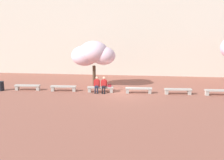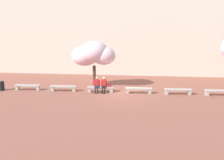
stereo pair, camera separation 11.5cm
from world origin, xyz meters
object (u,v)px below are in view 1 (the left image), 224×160
object	(u,v)px
stone_bench_near_east	(139,89)
trash_bin	(1,86)
handbag	(109,85)
stone_bench_west_end	(27,87)
stone_bench_center	(100,88)
stone_bench_far_east	(219,92)
stone_bench_near_west	(63,87)
person_seated_left	(97,84)
stone_bench_east_end	(178,90)
cherry_tree_main	(93,54)
person_seated_right	(104,84)

from	to	relation	value
stone_bench_near_east	trash_bin	xyz separation A→B (m)	(-11.45, -0.36, 0.08)
handbag	trash_bin	bearing A→B (deg)	-177.62
stone_bench_west_end	stone_bench_center	distance (m)	6.22
stone_bench_west_end	stone_bench_center	size ratio (longest dim) A/B	1.00
stone_bench_center	handbag	size ratio (longest dim) A/B	6.34
stone_bench_center	stone_bench_far_east	size ratio (longest dim) A/B	1.00
stone_bench_near_west	stone_bench_near_east	bearing A→B (deg)	0.00
stone_bench_center	handbag	distance (m)	0.80
trash_bin	person_seated_left	bearing A→B (deg)	2.21
person_seated_left	handbag	world-z (taller)	person_seated_left
stone_bench_far_east	stone_bench_center	bearing A→B (deg)	180.00
stone_bench_far_east	person_seated_left	size ratio (longest dim) A/B	1.67
stone_bench_west_end	stone_bench_east_end	xyz separation A→B (m)	(12.45, 0.00, 0.00)
person_seated_left	cherry_tree_main	size ratio (longest dim) A/B	0.32
stone_bench_center	person_seated_left	distance (m)	0.49
stone_bench_near_west	stone_bench_far_east	xyz separation A→B (m)	(12.45, 0.00, 0.00)
stone_bench_near_east	trash_bin	size ratio (longest dim) A/B	2.75
stone_bench_center	cherry_tree_main	bearing A→B (deg)	118.13
stone_bench_near_west	stone_bench_far_east	world-z (taller)	same
stone_bench_near_west	stone_bench_far_east	bearing A→B (deg)	0.00
person_seated_right	stone_bench_west_end	bearing A→B (deg)	179.53
stone_bench_west_end	trash_bin	xyz separation A→B (m)	(-2.11, -0.36, 0.08)
stone_bench_east_end	stone_bench_near_east	bearing A→B (deg)	-180.00
trash_bin	handbag	bearing A→B (deg)	2.38
stone_bench_near_west	trash_bin	distance (m)	5.24
stone_bench_center	cherry_tree_main	distance (m)	3.25
stone_bench_west_end	handbag	xyz separation A→B (m)	(6.97, 0.01, 0.27)
stone_bench_center	handbag	bearing A→B (deg)	1.04
stone_bench_center	trash_bin	distance (m)	8.35
stone_bench_near_east	handbag	xyz separation A→B (m)	(-2.36, 0.01, 0.27)
stone_bench_near_east	cherry_tree_main	bearing A→B (deg)	157.13
person_seated_left	trash_bin	size ratio (longest dim) A/B	1.65
stone_bench_near_east	handbag	size ratio (longest dim) A/B	6.34
person_seated_left	cherry_tree_main	bearing A→B (deg)	109.27
stone_bench_east_end	person_seated_left	size ratio (longest dim) A/B	1.67
stone_bench_far_east	handbag	distance (m)	8.59
stone_bench_west_end	stone_bench_near_west	distance (m)	3.11
person_seated_right	stone_bench_near_east	bearing A→B (deg)	1.09
trash_bin	stone_bench_near_west	bearing A→B (deg)	3.99
stone_bench_near_west	trash_bin	world-z (taller)	trash_bin
stone_bench_near_east	person_seated_right	bearing A→B (deg)	-178.91
stone_bench_west_end	person_seated_left	size ratio (longest dim) A/B	1.67
stone_bench_near_west	stone_bench_east_end	world-z (taller)	same
stone_bench_west_end	person_seated_right	distance (m)	6.54
stone_bench_east_end	handbag	bearing A→B (deg)	179.86
stone_bench_west_end	stone_bench_near_east	size ratio (longest dim) A/B	1.00
stone_bench_near_west	person_seated_right	xyz separation A→B (m)	(3.41, -0.05, 0.39)
stone_bench_west_end	stone_bench_far_east	distance (m)	15.56
stone_bench_near_west	cherry_tree_main	bearing A→B (deg)	37.53
stone_bench_near_east	handbag	bearing A→B (deg)	179.67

